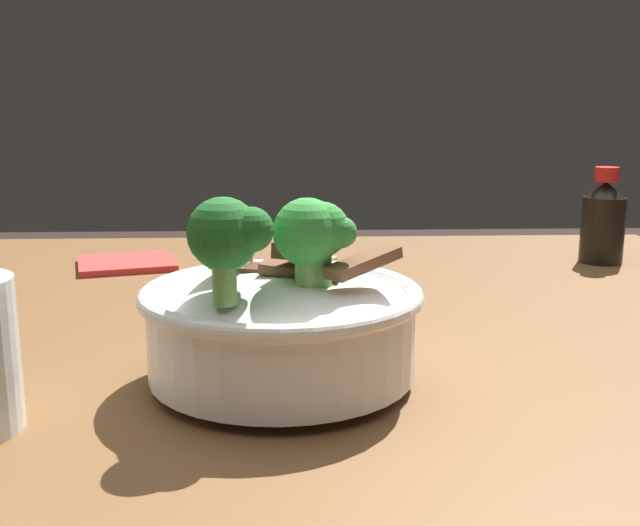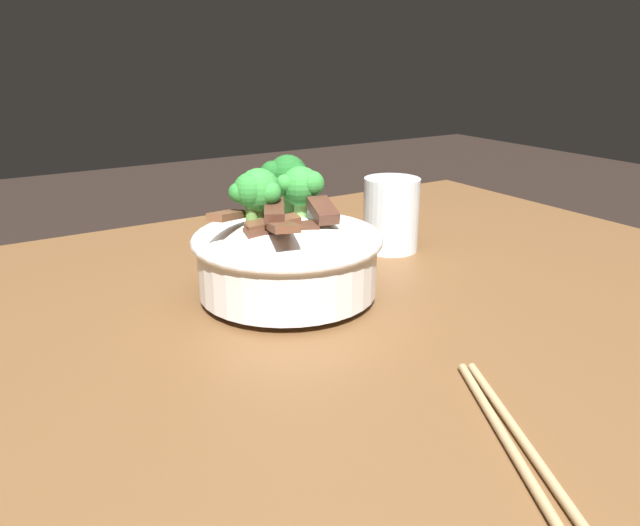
{
  "view_description": "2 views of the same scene",
  "coord_description": "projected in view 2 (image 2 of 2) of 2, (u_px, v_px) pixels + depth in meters",
  "views": [
    {
      "loc": [
        0.02,
        -0.64,
        0.95
      ],
      "look_at": [
        0.05,
        -0.1,
        0.83
      ],
      "focal_mm": 42.44,
      "sensor_mm": 36.0,
      "label": 1
    },
    {
      "loc": [
        0.32,
        0.43,
        1.01
      ],
      "look_at": [
        -0.0,
        -0.09,
        0.79
      ],
      "focal_mm": 34.93,
      "sensor_mm": 36.0,
      "label": 2
    }
  ],
  "objects": [
    {
      "name": "rice_bowl",
      "position": [
        287.0,
        248.0,
        0.67
      ],
      "size": [
        0.2,
        0.2,
        0.14
      ],
      "color": "white",
      "rests_on": "dining_table"
    },
    {
      "name": "dining_table",
      "position": [
        363.0,
        455.0,
        0.64
      ],
      "size": [
        1.12,
        0.98,
        0.75
      ],
      "color": "brown",
      "rests_on": "ground"
    },
    {
      "name": "drinking_glass",
      "position": [
        391.0,
        218.0,
        0.83
      ],
      "size": [
        0.07,
        0.07,
        0.1
      ],
      "color": "white",
      "rests_on": "dining_table"
    },
    {
      "name": "chopsticks_pair",
      "position": [
        523.0,
        454.0,
        0.42
      ],
      "size": [
        0.12,
        0.22,
        0.01
      ],
      "color": "tan",
      "rests_on": "dining_table"
    }
  ]
}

